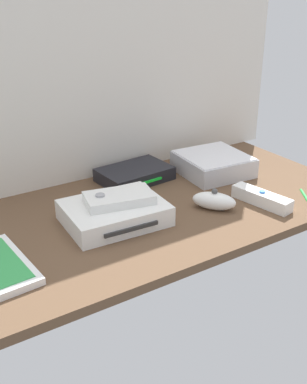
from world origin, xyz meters
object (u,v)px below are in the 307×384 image
object	(u,v)px
game_console	(114,213)
network_router	(135,174)
remote_nunchuk	(214,201)
remote_classic_pad	(119,198)
mini_computer	(213,164)
remote_wand	(262,198)
stylus_pen	(306,196)

from	to	relation	value
game_console	network_router	world-z (taller)	game_console
remote_nunchuk	remote_classic_pad	xyz separation A→B (cm)	(-20.79, 6.73, 3.37)
mini_computer	network_router	xyz separation A→B (cm)	(-20.14, 7.21, -0.94)
remote_wand	remote_classic_pad	world-z (taller)	remote_classic_pad
mini_computer	network_router	size ratio (longest dim) A/B	0.97
game_console	remote_nunchuk	distance (cm)	23.05
game_console	remote_nunchuk	xyz separation A→B (cm)	(22.05, -6.71, -0.16)
remote_wand	remote_classic_pad	size ratio (longest dim) A/B	0.96
game_console	stylus_pen	bearing A→B (deg)	-13.96
remote_nunchuk	remote_classic_pad	bearing A→B (deg)	123.13
game_console	remote_nunchuk	size ratio (longest dim) A/B	2.08
mini_computer	remote_wand	bearing A→B (deg)	-97.16
network_router	remote_classic_pad	xyz separation A→B (cm)	(-14.13, -17.34, 3.71)
network_router	remote_nunchuk	xyz separation A→B (cm)	(6.66, -24.06, 0.34)
game_console	mini_computer	bearing A→B (deg)	19.58
mini_computer	remote_nunchuk	xyz separation A→B (cm)	(-13.48, -16.85, -0.60)
remote_classic_pad	game_console	bearing A→B (deg)	-166.69
remote_nunchuk	remote_classic_pad	distance (cm)	22.11
mini_computer	stylus_pen	distance (cm)	25.94
remote_wand	stylus_pen	size ratio (longest dim) A/B	1.69
remote_classic_pad	remote_nunchuk	bearing A→B (deg)	-5.44
remote_classic_pad	network_router	bearing A→B (deg)	63.31
remote_nunchuk	game_console	bearing A→B (deg)	124.13
network_router	remote_wand	world-z (taller)	same
game_console	stylus_pen	size ratio (longest dim) A/B	2.44
remote_wand	network_router	bearing A→B (deg)	111.48
mini_computer	remote_nunchuk	distance (cm)	21.59
mini_computer	remote_classic_pad	size ratio (longest dim) A/B	1.16
game_console	remote_classic_pad	xyz separation A→B (cm)	(1.26, 0.02, 3.21)
remote_classic_pad	stylus_pen	bearing A→B (deg)	-5.62
network_router	remote_wand	xyz separation A→B (cm)	(17.51, -28.19, -0.19)
game_console	remote_wand	size ratio (longest dim) A/B	1.45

